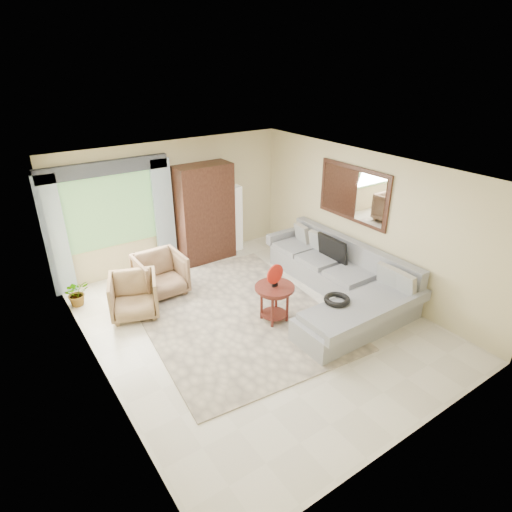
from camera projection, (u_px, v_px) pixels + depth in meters
ground at (256, 323)px, 7.26m from camera, size 6.00×6.00×0.00m
area_rug at (234, 314)px, 7.49m from camera, size 3.36×4.26×0.02m
sectional_sofa at (340, 283)px, 7.92m from camera, size 2.30×3.46×0.90m
tv_screen at (332, 249)px, 8.27m from camera, size 0.14×0.74×0.48m
garden_hose at (337, 300)px, 6.90m from camera, size 0.43×0.43×0.09m
coffee_table at (274, 303)px, 7.18m from camera, size 0.67×0.67×0.67m
red_disc at (275, 274)px, 6.94m from camera, size 0.34×0.06×0.34m
armchair_left at (134, 296)px, 7.35m from camera, size 1.01×1.03×0.74m
armchair_right at (161, 274)px, 8.00m from camera, size 0.84×0.87×0.79m
potted_plant at (77, 293)px, 7.69m from camera, size 0.47×0.41×0.48m
armoire at (205, 213)px, 9.12m from camera, size 1.20×0.55×2.10m
floor_lamp at (235, 218)px, 9.70m from camera, size 0.24×0.24×1.50m
window at (110, 211)px, 8.18m from camera, size 1.80×0.04×1.40m
curtain_left at (55, 237)px, 7.69m from camera, size 0.40×0.08×2.30m
curtain_right at (164, 215)px, 8.76m from camera, size 0.40×0.08×2.30m
valance at (104, 168)px, 7.77m from camera, size 2.40×0.12×0.26m
wall_mirror at (353, 194)px, 8.03m from camera, size 0.05×1.70×1.05m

